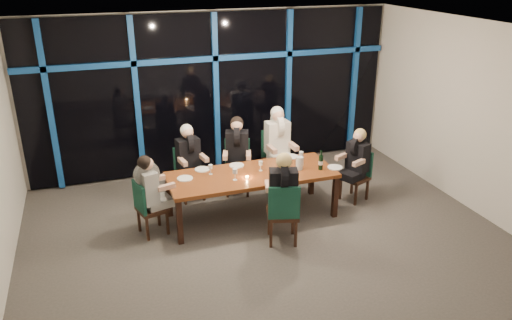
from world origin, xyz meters
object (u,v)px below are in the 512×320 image
object	(u,v)px
dining_table	(252,177)
wine_bottle	(321,162)
water_pitcher	(299,163)
chair_end_left	(147,206)
diner_far_right	(278,135)
diner_far_left	(189,152)
diner_near_mid	(283,184)
diner_end_right	(357,155)
chair_near_mid	(283,211)
chair_far_right	(276,154)
chair_far_left	(188,170)
diner_end_left	(150,183)
chair_far_mid	(237,163)
diner_far_mid	(237,145)
chair_end_right	(358,172)

from	to	relation	value
dining_table	wine_bottle	size ratio (longest dim) A/B	8.20
water_pitcher	wine_bottle	bearing A→B (deg)	-43.74
chair_end_left	diner_far_right	distance (m)	2.71
diner_far_left	diner_far_right	size ratio (longest dim) A/B	0.91
chair_end_left	diner_near_mid	world-z (taller)	diner_near_mid
diner_end_right	chair_near_mid	bearing A→B (deg)	-84.87
dining_table	chair_far_right	xyz separation A→B (m)	(0.82, 1.07, -0.13)
chair_far_left	diner_end_left	xyz separation A→B (m)	(-0.77, -1.03, 0.32)
chair_far_left	wine_bottle	xyz separation A→B (m)	(1.88, -1.23, 0.37)
diner_end_left	chair_far_left	bearing A→B (deg)	-51.80
diner_end_left	diner_end_right	world-z (taller)	diner_end_right
chair_far_mid	diner_far_left	xyz separation A→B (m)	(-0.85, -0.04, 0.34)
chair_far_left	chair_far_right	size ratio (longest dim) A/B	0.91
chair_far_left	diner_far_right	bearing A→B (deg)	-10.48
chair_far_mid	diner_end_right	xyz separation A→B (m)	(1.78, -0.98, 0.30)
chair_near_mid	diner_far_right	size ratio (longest dim) A/B	0.98
chair_near_mid	diner_far_left	xyz separation A→B (m)	(-0.95, 1.87, 0.33)
diner_far_right	diner_end_right	world-z (taller)	diner_far_right
diner_near_mid	wine_bottle	world-z (taller)	diner_near_mid
diner_far_right	chair_end_left	bearing A→B (deg)	-159.52
diner_far_mid	water_pitcher	bearing A→B (deg)	-35.97
wine_bottle	chair_end_left	bearing A→B (deg)	176.32
chair_far_right	water_pitcher	size ratio (longest dim) A/B	4.83
diner_far_mid	chair_far_right	bearing A→B (deg)	30.51
chair_far_mid	wine_bottle	distance (m)	1.60
diner_far_left	diner_far_mid	bearing A→B (deg)	-12.35
chair_near_mid	diner_end_right	world-z (taller)	diner_end_right
diner_end_left	water_pitcher	distance (m)	2.33
chair_far_right	wine_bottle	xyz separation A→B (m)	(0.26, -1.28, 0.32)
diner_far_right	diner_near_mid	bearing A→B (deg)	-111.38
diner_far_mid	wine_bottle	bearing A→B (deg)	-29.09
diner_far_mid	diner_far_left	bearing A→B (deg)	-164.87
chair_far_mid	diner_far_mid	distance (m)	0.38
dining_table	chair_far_right	world-z (taller)	chair_far_right
diner_far_left	water_pitcher	size ratio (longest dim) A/B	4.27
water_pitcher	diner_near_mid	bearing A→B (deg)	-150.39
diner_far_right	diner_far_mid	bearing A→B (deg)	-175.56
chair_end_left	chair_near_mid	size ratio (longest dim) A/B	0.90
diner_far_left	diner_far_mid	size ratio (longest dim) A/B	0.96
chair_end_right	chair_near_mid	xyz separation A→B (m)	(-1.75, -0.96, 0.05)
diner_far_left	diner_near_mid	distance (m)	2.03
dining_table	chair_far_left	distance (m)	1.31
chair_far_mid	chair_far_left	bearing A→B (deg)	-164.72
diner_far_mid	diner_end_right	size ratio (longest dim) A/B	1.09
chair_far_left	diner_far_right	size ratio (longest dim) A/B	0.93
dining_table	chair_far_left	size ratio (longest dim) A/B	2.87
chair_near_mid	diner_end_right	bearing A→B (deg)	-134.96
dining_table	diner_near_mid	distance (m)	0.90
dining_table	chair_end_left	world-z (taller)	chair_end_left
diner_far_mid	water_pitcher	xyz separation A→B (m)	(0.72, -0.99, -0.05)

